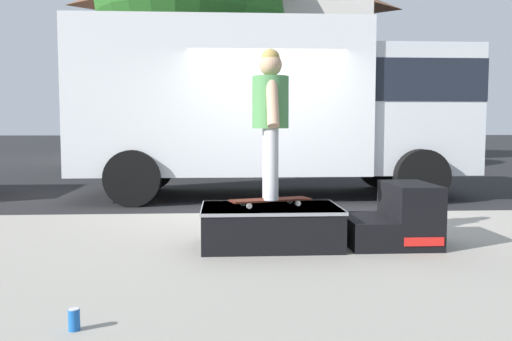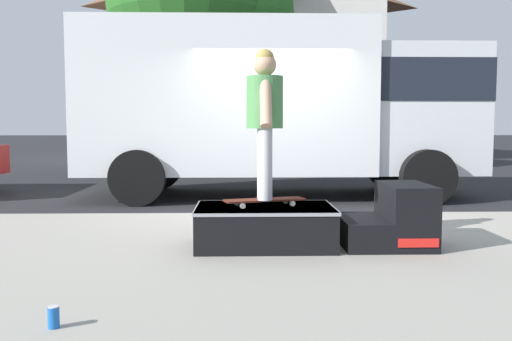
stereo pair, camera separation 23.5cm
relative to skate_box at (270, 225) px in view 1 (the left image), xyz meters
name	(u,v)px [view 1 (the left image)]	position (x,y,z in m)	size (l,w,h in m)	color
ground_plane	(274,215)	(0.28, 2.53, -0.33)	(140.00, 140.00, 0.00)	black
sidewalk_slab	(306,264)	(0.28, -0.47, -0.27)	(50.00, 5.00, 0.12)	gray
skate_box	(270,225)	(0.00, 0.00, 0.00)	(1.32, 0.86, 0.39)	black
kicker_ramp	(396,219)	(1.24, 0.00, 0.04)	(0.84, 0.80, 0.60)	black
skateboard	(270,200)	(0.00, 0.02, 0.24)	(0.80, 0.42, 0.07)	#4C1E14
skater_kid	(270,111)	(0.00, 0.02, 1.09)	(0.35, 0.73, 1.43)	silver
soda_can	(74,320)	(-1.30, -2.12, -0.14)	(0.07, 0.07, 0.13)	#1959B2
box_truck	(274,103)	(0.48, 4.73, 1.37)	(6.91, 2.63, 3.05)	silver
street_tree_main	(192,0)	(-1.24, 9.46, 4.23)	(4.95, 4.50, 6.95)	brown
house_behind	(237,52)	(0.16, 16.97, 3.91)	(9.54, 8.22, 8.40)	silver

